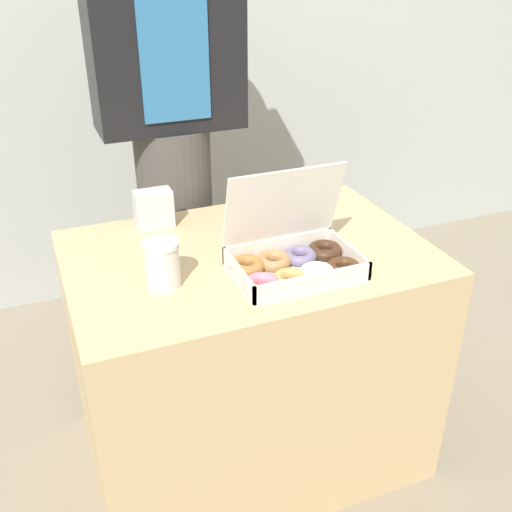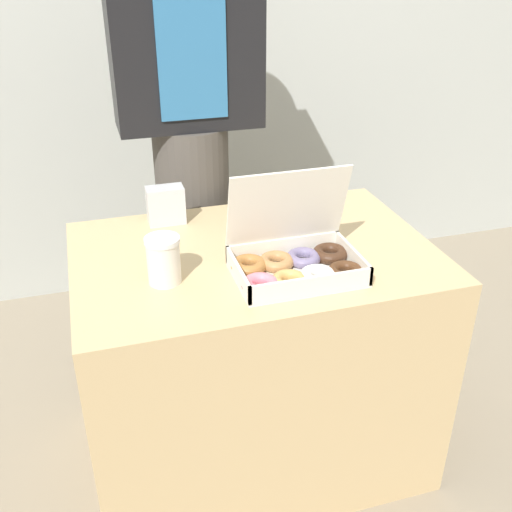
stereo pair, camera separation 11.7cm
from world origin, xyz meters
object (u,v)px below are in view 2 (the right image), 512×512
object	(u,v)px
person_customer	(189,122)
napkin_holder	(166,205)
donut_box	(295,261)
coffee_cup	(164,260)

from	to	relation	value
person_customer	napkin_holder	bearing A→B (deg)	-117.02
napkin_holder	person_customer	bearing A→B (deg)	62.98
napkin_holder	donut_box	bearing A→B (deg)	-56.70
donut_box	coffee_cup	bearing A→B (deg)	170.14
donut_box	coffee_cup	size ratio (longest dim) A/B	2.89
donut_box	person_customer	distance (m)	0.68
donut_box	napkin_holder	distance (m)	0.47
donut_box	coffee_cup	world-z (taller)	donut_box
napkin_holder	person_customer	xyz separation A→B (m)	(0.13, 0.25, 0.17)
donut_box	coffee_cup	xyz separation A→B (m)	(-0.32, 0.05, 0.02)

